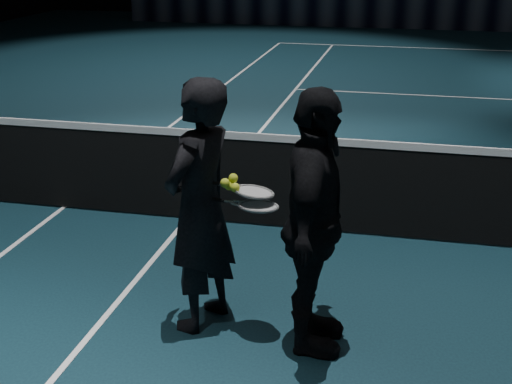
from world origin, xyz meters
TOP-DOWN VIEW (x-y plane):
  - sponsor_backdrop at (0.00, 15.50)m, footprint 22.00×0.15m
  - player_a at (-3.36, -1.91)m, footprint 0.63×0.78m
  - player_b at (-2.53, -2.05)m, footprint 0.49×1.10m
  - racket_lower at (-2.92, -1.98)m, footprint 0.71×0.33m
  - racket_upper at (-2.96, -1.93)m, footprint 0.70×0.28m
  - tennis_balls at (-3.11, -1.94)m, footprint 0.12×0.10m

SIDE VIEW (x-z plane):
  - sponsor_backdrop at x=0.00m, z-range 0.00..0.90m
  - player_a at x=-3.36m, z-range 0.00..1.86m
  - player_b at x=-2.53m, z-range 0.00..1.86m
  - racket_lower at x=-2.92m, z-range 0.99..1.02m
  - racket_upper at x=-2.96m, z-range 1.04..1.14m
  - tennis_balls at x=-3.11m, z-range 1.07..1.19m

